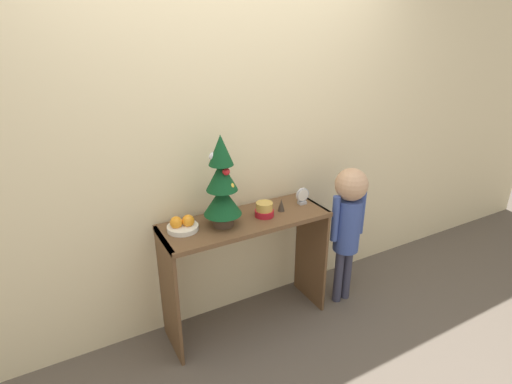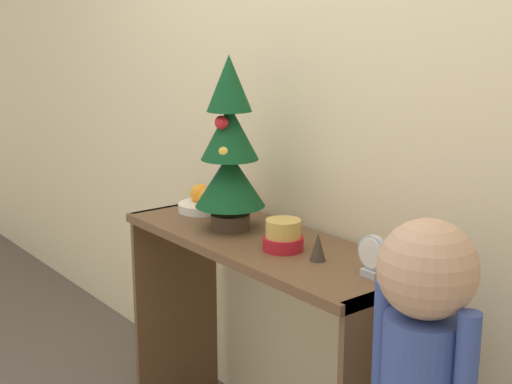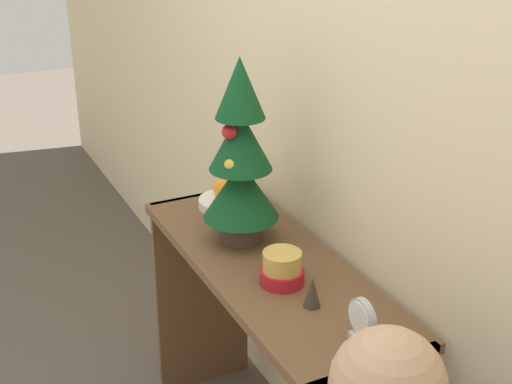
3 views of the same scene
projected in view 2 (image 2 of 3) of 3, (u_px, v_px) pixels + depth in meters
back_wall at (322, 95)px, 2.32m from camera, size 7.00×0.05×2.50m
console_table at (263, 298)px, 2.32m from camera, size 1.10×0.40×0.81m
mini_tree at (230, 148)px, 2.33m from camera, size 0.23×0.23×0.57m
fruit_bowl at (204, 202)px, 2.60m from camera, size 0.19×0.19×0.09m
singing_bowl at (283, 236)px, 2.15m from camera, size 0.12×0.12×0.09m
desk_clock at (373, 256)px, 1.92m from camera, size 0.10×0.04×0.12m
figurine at (318, 247)px, 2.06m from camera, size 0.05×0.05×0.08m
child_figure at (422, 366)px, 1.64m from camera, size 0.29×0.23×1.06m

